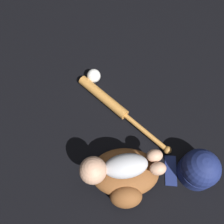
# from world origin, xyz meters

# --- Properties ---
(ground_plane) EXTENTS (6.00, 6.00, 0.00)m
(ground_plane) POSITION_xyz_m (0.00, 0.00, 0.00)
(ground_plane) COLOR black
(baseball_glove) EXTENTS (0.33, 0.29, 0.10)m
(baseball_glove) POSITION_xyz_m (0.05, 0.00, 0.05)
(baseball_glove) COLOR brown
(baseball_glove) RESTS_ON ground
(baby_figure) EXTENTS (0.33, 0.21, 0.10)m
(baby_figure) POSITION_xyz_m (0.09, 0.00, 0.15)
(baby_figure) COLOR #B2B2B7
(baby_figure) RESTS_ON baseball_glove
(baseball_bat) EXTENTS (0.53, 0.33, 0.05)m
(baseball_bat) POSITION_xyz_m (0.20, -0.34, 0.03)
(baseball_bat) COLOR #C6843D
(baseball_bat) RESTS_ON ground
(baseball) EXTENTS (0.07, 0.07, 0.07)m
(baseball) POSITION_xyz_m (0.33, -0.48, 0.04)
(baseball) COLOR white
(baseball) RESTS_ON ground
(baseball_cap) EXTENTS (0.22, 0.16, 0.16)m
(baseball_cap) POSITION_xyz_m (-0.24, -0.09, 0.07)
(baseball_cap) COLOR navy
(baseball_cap) RESTS_ON ground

